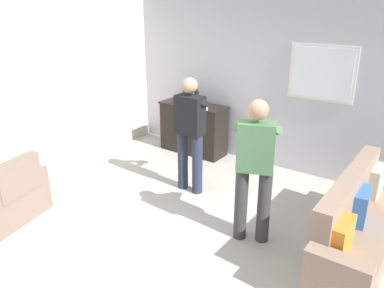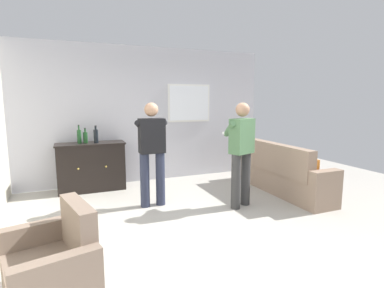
{
  "view_description": "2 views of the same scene",
  "coord_description": "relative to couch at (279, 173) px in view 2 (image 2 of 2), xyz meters",
  "views": [
    {
      "loc": [
        2.62,
        -2.98,
        2.6
      ],
      "look_at": [
        0.13,
        0.44,
        1.01
      ],
      "focal_mm": 35.0,
      "sensor_mm": 36.0,
      "label": 1
    },
    {
      "loc": [
        -1.54,
        -3.57,
        1.73
      ],
      "look_at": [
        0.13,
        0.49,
        1.07
      ],
      "focal_mm": 28.0,
      "sensor_mm": 36.0,
      "label": 2
    }
  ],
  "objects": [
    {
      "name": "armchair",
      "position": [
        -3.78,
        -1.83,
        -0.07
      ],
      "size": [
        0.83,
        1.01,
        0.85
      ],
      "color": "#7F6B5B",
      "rests_on": "ground"
    },
    {
      "name": "bottle_wine_green",
      "position": [
        -3.32,
        1.47,
        0.67
      ],
      "size": [
        0.08,
        0.08,
        0.28
      ],
      "color": "#1E4C23",
      "rests_on": "sideboard_cabinet"
    },
    {
      "name": "ground",
      "position": [
        -2.04,
        -0.87,
        -0.36
      ],
      "size": [
        10.4,
        10.4,
        0.0
      ],
      "primitive_type": "plane",
      "color": "#B2ADA3"
    },
    {
      "name": "sideboard_cabinet",
      "position": [
        -3.24,
        1.43,
        0.1
      ],
      "size": [
        1.25,
        0.49,
        0.92
      ],
      "color": "black",
      "rests_on": "ground"
    },
    {
      "name": "wall_back_with_window",
      "position": [
        -2.02,
        1.79,
        1.05
      ],
      "size": [
        5.2,
        0.15,
        2.8
      ],
      "color": "silver",
      "rests_on": "ground"
    },
    {
      "name": "bottle_liquor_amber",
      "position": [
        -3.14,
        1.38,
        0.69
      ],
      "size": [
        0.08,
        0.08,
        0.33
      ],
      "color": "black",
      "rests_on": "sideboard_cabinet"
    },
    {
      "name": "person_standing_left",
      "position": [
        -2.39,
        0.17,
        0.58
      ],
      "size": [
        0.56,
        0.47,
        1.68
      ],
      "color": "#282D42",
      "rests_on": "ground"
    },
    {
      "name": "couch",
      "position": [
        0.0,
        0.0,
        0.0
      ],
      "size": [
        0.57,
        2.3,
        0.94
      ],
      "color": "gray",
      "rests_on": "ground"
    },
    {
      "name": "bottle_spirits_clear",
      "position": [
        -3.43,
        1.43,
        0.69
      ],
      "size": [
        0.08,
        0.08,
        0.35
      ],
      "color": "#1E4C23",
      "rests_on": "sideboard_cabinet"
    },
    {
      "name": "person_standing_right",
      "position": [
        -1.08,
        -0.4,
        0.58
      ],
      "size": [
        0.52,
        0.52,
        1.68
      ],
      "color": "#383838",
      "rests_on": "ground"
    }
  ]
}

